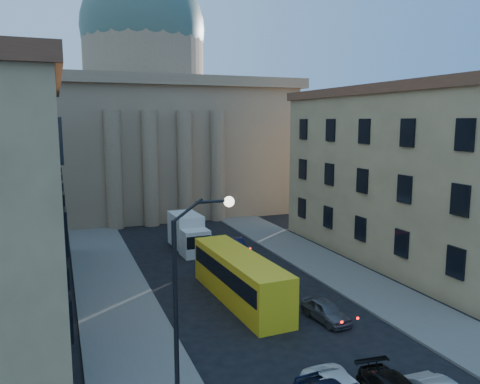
% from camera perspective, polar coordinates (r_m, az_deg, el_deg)
% --- Properties ---
extents(sidewalk_left, '(5.00, 60.00, 0.15)m').
position_cam_1_polar(sidewalk_left, '(30.12, -14.20, -14.59)').
color(sidewalk_left, '#5F5C57').
rests_on(sidewalk_left, ground).
extents(sidewalk_right, '(5.00, 60.00, 0.15)m').
position_cam_1_polar(sidewalk_right, '(36.06, 14.20, -10.64)').
color(sidewalk_right, '#5F5C57').
rests_on(sidewalk_right, ground).
extents(church, '(68.02, 28.76, 36.60)m').
position_cam_1_polar(church, '(66.04, -11.33, 8.56)').
color(church, '#7F664E').
rests_on(church, ground).
extents(building_right, '(11.60, 26.60, 14.70)m').
position_cam_1_polar(building_right, '(42.78, 20.77, 2.20)').
color(building_right, tan).
rests_on(building_right, ground).
extents(street_lamp, '(2.62, 0.44, 8.83)m').
position_cam_1_polar(street_lamp, '(19.29, -6.35, -11.25)').
color(street_lamp, black).
rests_on(street_lamp, ground).
extents(car_right_far, '(1.81, 3.76, 1.24)m').
position_cam_1_polar(car_right_far, '(29.24, 10.41, -14.03)').
color(car_right_far, '#4C4D52').
rests_on(car_right_far, ground).
extents(car_right_distant, '(1.50, 3.88, 1.26)m').
position_cam_1_polar(car_right_distant, '(42.63, -0.50, -6.56)').
color(car_right_distant, black).
rests_on(car_right_distant, ground).
extents(city_bus, '(3.03, 11.12, 3.10)m').
position_cam_1_polar(city_bus, '(31.42, -0.06, -10.21)').
color(city_bus, yellow).
rests_on(city_bus, ground).
extents(box_truck, '(2.55, 6.07, 3.29)m').
position_cam_1_polar(box_truck, '(43.32, -6.31, -5.10)').
color(box_truck, silver).
rests_on(box_truck, ground).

